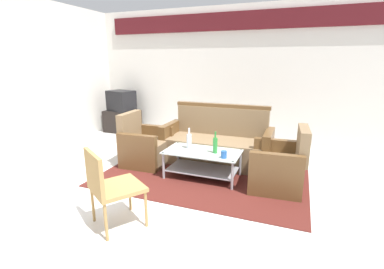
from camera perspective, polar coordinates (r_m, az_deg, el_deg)
ground_plane at (r=3.71m, az=-3.44°, el=-12.10°), size 14.00×14.00×0.00m
wall_back at (r=6.22m, az=8.36°, el=12.85°), size 6.52×0.19×2.80m
rug at (r=4.27m, az=2.43°, el=-8.26°), size 2.98×2.01×0.01m
couch at (r=4.70m, az=5.16°, el=-2.07°), size 1.80×0.74×0.96m
armchair_left at (r=4.70m, az=-9.60°, el=-2.58°), size 0.72×0.78×0.85m
armchair_right at (r=3.95m, az=17.38°, el=-6.54°), size 0.74×0.80×0.85m
coffee_table at (r=4.09m, az=2.16°, el=-5.28°), size 1.10×0.60×0.40m
bottle_green at (r=3.95m, az=4.78°, el=-2.15°), size 0.07×0.07×0.31m
bottle_clear at (r=4.14m, az=-0.60°, el=-1.28°), size 0.08×0.08×0.31m
cup at (r=3.78m, az=6.56°, el=-4.11°), size 0.08×0.08×0.10m
tv_stand at (r=6.96m, az=-14.07°, el=2.67°), size 0.80×0.50×0.52m
television at (r=6.88m, az=-14.32°, el=6.75°), size 0.69×0.58×0.48m
wicker_chair at (r=2.95m, az=-16.83°, el=-9.53°), size 0.67×0.67×0.84m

